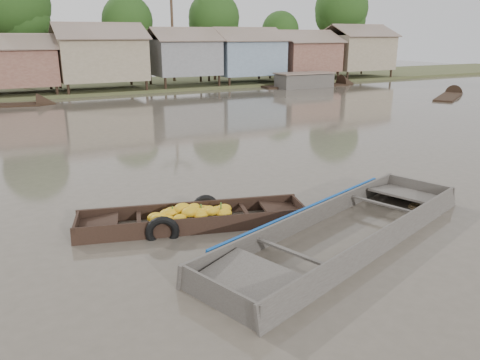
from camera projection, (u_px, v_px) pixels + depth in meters
name	position (u px, v px, depth m)	size (l,w,h in m)	color
ground	(247.00, 223.00, 11.67)	(120.00, 120.00, 0.00)	#524B3F
riverbank	(101.00, 52.00, 39.13)	(120.00, 12.47, 10.22)	#384723
banana_boat	(190.00, 219.00, 11.49)	(5.77, 2.72, 0.80)	black
viewer_boat	(343.00, 235.00, 10.75)	(8.36, 4.64, 0.65)	#3C3632
distant_boats	(250.00, 89.00, 37.80)	(47.34, 14.72, 1.38)	black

